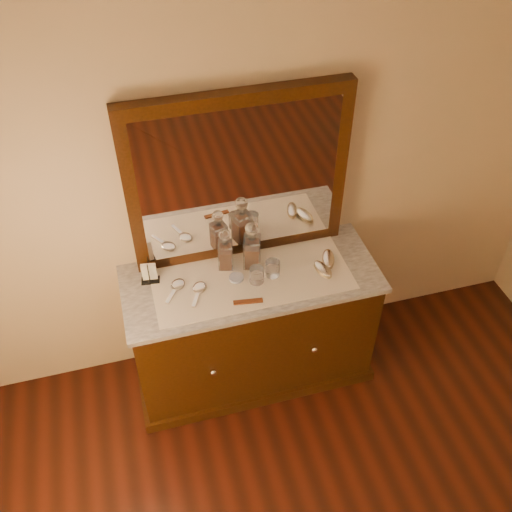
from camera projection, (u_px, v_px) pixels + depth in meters
name	position (u px, v px, depth m)	size (l,w,h in m)	color
dresser_cabinet	(252.00, 328.00, 3.48)	(1.40, 0.55, 0.82)	black
dresser_plinth	(252.00, 365.00, 3.73)	(1.46, 0.59, 0.08)	black
knob_left	(213.00, 372.00, 3.19)	(0.04, 0.04, 0.04)	silver
knob_right	(314.00, 349.00, 3.31)	(0.04, 0.04, 0.04)	silver
marble_top	(251.00, 279.00, 3.19)	(1.44, 0.59, 0.03)	silver
mirror_frame	(239.00, 179.00, 3.01)	(1.20, 0.08, 1.00)	black
mirror_glass	(240.00, 182.00, 2.99)	(1.06, 0.01, 0.86)	white
lace_runner	(252.00, 279.00, 3.17)	(1.10, 0.45, 0.00)	white
pin_dish	(236.00, 278.00, 3.16)	(0.08, 0.08, 0.01)	white
comb	(248.00, 301.00, 3.03)	(0.16, 0.03, 0.01)	brown
napkin_rack	(149.00, 273.00, 3.12)	(0.11, 0.07, 0.15)	black
decanter_left	(225.00, 253.00, 3.17)	(0.10, 0.10, 0.27)	#963E15
decanter_right	(252.00, 249.00, 3.17)	(0.12, 0.12, 0.31)	#963E15
brush_near	(323.00, 270.00, 3.19)	(0.10, 0.16, 0.04)	tan
brush_far	(328.00, 259.00, 3.25)	(0.11, 0.17, 0.04)	tan
hand_mirror_outer	(177.00, 287.00, 3.11)	(0.15, 0.19, 0.02)	silver
hand_mirror_inner	(199.00, 289.00, 3.09)	(0.12, 0.19, 0.02)	silver
tumblers	(265.00, 272.00, 3.14)	(0.18, 0.11, 0.09)	white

